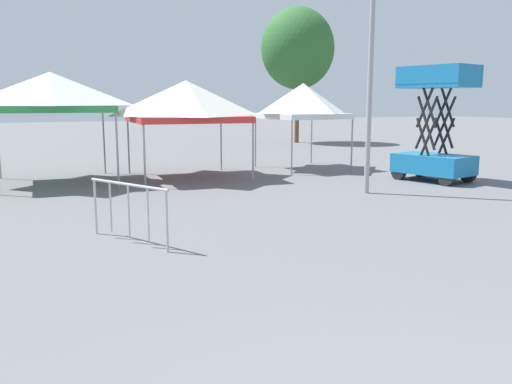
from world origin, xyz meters
TOP-DOWN VIEW (x-y plane):
  - canopy_tent_left_of_center at (-1.18, 15.75)m, footprint 3.70×3.70m
  - canopy_tent_behind_right at (2.89, 15.11)m, footprint 3.81×3.81m
  - canopy_tent_far_left at (7.55, 15.59)m, footprint 2.88×2.88m
  - scissor_lift at (9.68, 11.02)m, footprint 1.88×2.56m
  - light_pole_near_lift at (6.36, 10.05)m, footprint 0.36×0.36m
  - tree_behind_tents_left at (13.88, 27.07)m, footprint 4.41×4.41m
  - crowd_barrier_mid_lot at (-0.69, 7.58)m, footprint 0.96×1.91m

SIDE VIEW (x-z plane):
  - crowd_barrier_mid_lot at x=-0.69m, z-range 0.22..1.29m
  - scissor_lift at x=9.68m, z-range -0.68..2.90m
  - canopy_tent_behind_right at x=2.89m, z-range 0.92..4.09m
  - canopy_tent_far_left at x=7.55m, z-range 0.93..4.09m
  - canopy_tent_left_of_center at x=-1.18m, z-range 1.09..4.46m
  - light_pole_near_lift at x=6.36m, z-range 0.55..8.22m
  - tree_behind_tents_left at x=13.88m, z-range 1.61..9.69m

